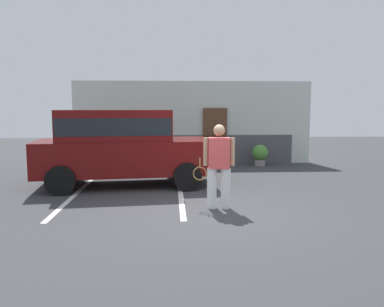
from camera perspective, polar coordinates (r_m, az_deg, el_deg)
ground_plane at (r=8.02m, az=3.01°, el=-8.47°), size 40.00×40.00×0.00m
parking_stripe_0 at (r=9.72m, az=-17.09°, el=-6.04°), size 0.12×4.40×0.01m
parking_stripe_1 at (r=9.43m, az=-1.67°, el=-6.12°), size 0.12×4.40×0.01m
house_frontage at (r=14.67m, az=0.20°, el=4.20°), size 8.92×0.40×3.10m
parked_suv at (r=10.58m, az=-10.41°, el=1.44°), size 4.78×2.56×2.05m
tennis_player_man at (r=8.07m, az=3.95°, el=-1.76°), size 0.90×0.31×1.76m
potted_plant_by_porch at (r=14.30m, az=9.99°, el=-0.10°), size 0.58×0.58×0.77m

